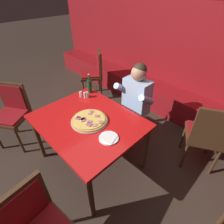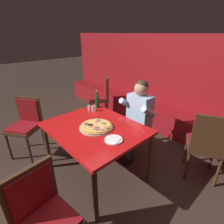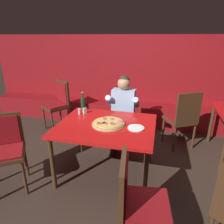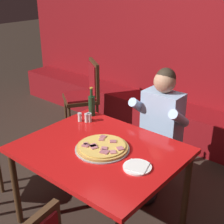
% 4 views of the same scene
% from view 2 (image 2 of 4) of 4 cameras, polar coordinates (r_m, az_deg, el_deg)
% --- Properties ---
extents(ground_plane, '(24.00, 24.00, 0.00)m').
position_cam_2_polar(ground_plane, '(2.79, -4.92, -18.90)').
color(ground_plane, '#33261E').
extents(booth_wall_panel, '(6.80, 0.16, 1.90)m').
position_cam_2_polar(booth_wall_panel, '(3.88, 21.06, 8.51)').
color(booth_wall_panel, maroon).
rests_on(booth_wall_panel, ground_plane).
extents(booth_bench, '(6.46, 0.48, 0.46)m').
position_cam_2_polar(booth_bench, '(3.86, 17.25, -2.54)').
color(booth_bench, maroon).
rests_on(booth_bench, ground_plane).
extents(main_dining_table, '(1.27, 1.03, 0.78)m').
position_cam_2_polar(main_dining_table, '(2.36, -5.52, -6.47)').
color(main_dining_table, '#422816').
rests_on(main_dining_table, ground_plane).
extents(pizza, '(0.44, 0.44, 0.05)m').
position_cam_2_polar(pizza, '(2.29, -5.21, -4.71)').
color(pizza, '#9E9EA3').
rests_on(pizza, main_dining_table).
extents(plate_white_paper, '(0.21, 0.21, 0.02)m').
position_cam_2_polar(plate_white_paper, '(2.04, 0.52, -8.99)').
color(plate_white_paper, white).
rests_on(plate_white_paper, main_dining_table).
extents(beer_bottle, '(0.07, 0.07, 0.29)m').
position_cam_2_polar(beer_bottle, '(2.87, -4.81, 3.54)').
color(beer_bottle, '#19381E').
rests_on(beer_bottle, main_dining_table).
extents(shaker_red_pepper_flakes, '(0.04, 0.04, 0.09)m').
position_cam_2_polar(shaker_red_pepper_flakes, '(2.78, -5.75, 1.18)').
color(shaker_red_pepper_flakes, silver).
rests_on(shaker_red_pepper_flakes, main_dining_table).
extents(shaker_black_pepper, '(0.04, 0.04, 0.09)m').
position_cam_2_polar(shaker_black_pepper, '(2.77, -6.27, 1.03)').
color(shaker_black_pepper, silver).
rests_on(shaker_black_pepper, main_dining_table).
extents(shaker_parmesan, '(0.04, 0.04, 0.09)m').
position_cam_2_polar(shaker_parmesan, '(2.80, -7.51, 1.22)').
color(shaker_parmesan, silver).
rests_on(shaker_parmesan, main_dining_table).
extents(shaker_oregano, '(0.04, 0.04, 0.09)m').
position_cam_2_polar(shaker_oregano, '(2.76, -5.67, 1.03)').
color(shaker_oregano, silver).
rests_on(shaker_oregano, main_dining_table).
extents(diner_seated_blue_shirt, '(0.53, 0.53, 1.27)m').
position_cam_2_polar(diner_seated_blue_shirt, '(2.78, 7.82, -1.49)').
color(diner_seated_blue_shirt, black).
rests_on(diner_seated_blue_shirt, ground_plane).
extents(dining_chair_side_aisle, '(0.60, 0.60, 1.03)m').
position_cam_2_polar(dining_chair_side_aisle, '(2.63, 28.55, -8.74)').
color(dining_chair_side_aisle, '#422816').
rests_on(dining_chair_side_aisle, ground_plane).
extents(dining_chair_near_right, '(0.61, 0.61, 1.02)m').
position_cam_2_polar(dining_chair_near_right, '(4.08, -3.44, 5.71)').
color(dining_chair_near_right, '#422816').
rests_on(dining_chair_near_right, ground_plane).
extents(dining_chair_by_booth, '(0.61, 0.61, 0.97)m').
position_cam_2_polar(dining_chair_by_booth, '(3.18, -26.27, -2.92)').
color(dining_chair_by_booth, '#422816').
rests_on(dining_chair_by_booth, ground_plane).
extents(dining_chair_far_left, '(0.49, 0.49, 0.95)m').
position_cam_2_polar(dining_chair_far_left, '(1.76, -21.95, -28.24)').
color(dining_chair_far_left, '#422816').
rests_on(dining_chair_far_left, ground_plane).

